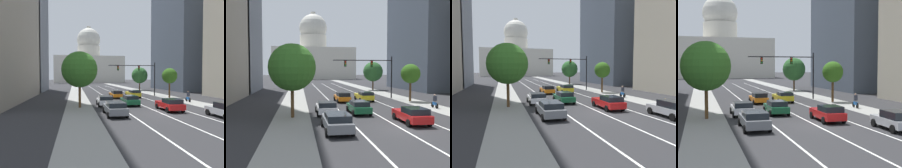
# 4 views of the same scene
# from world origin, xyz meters

# --- Properties ---
(ground_plane) EXTENTS (400.00, 400.00, 0.00)m
(ground_plane) POSITION_xyz_m (0.00, 40.00, 0.00)
(ground_plane) COLOR #2B2B2D
(sidewalk_left) EXTENTS (3.50, 130.00, 0.01)m
(sidewalk_left) POSITION_xyz_m (-8.60, 35.00, 0.01)
(sidewalk_left) COLOR gray
(sidewalk_left) RESTS_ON ground
(sidewalk_right) EXTENTS (3.50, 130.00, 0.01)m
(sidewalk_right) POSITION_xyz_m (8.60, 35.00, 0.01)
(sidewalk_right) COLOR gray
(sidewalk_right) RESTS_ON ground
(lane_stripe_left) EXTENTS (0.16, 90.00, 0.01)m
(lane_stripe_left) POSITION_xyz_m (-3.42, 25.00, 0.01)
(lane_stripe_left) COLOR white
(lane_stripe_left) RESTS_ON ground
(lane_stripe_center) EXTENTS (0.16, 90.00, 0.01)m
(lane_stripe_center) POSITION_xyz_m (0.00, 25.00, 0.01)
(lane_stripe_center) COLOR white
(lane_stripe_center) RESTS_ON ground
(lane_stripe_right) EXTENTS (0.16, 90.00, 0.01)m
(lane_stripe_right) POSITION_xyz_m (3.42, 25.00, 0.01)
(lane_stripe_right) COLOR white
(lane_stripe_right) RESTS_ON ground
(office_tower_far_left) EXTENTS (19.15, 18.64, 32.03)m
(office_tower_far_left) POSITION_xyz_m (-26.27, 38.40, 16.05)
(office_tower_far_left) COLOR gray
(office_tower_far_left) RESTS_ON ground
(office_tower_far_right) EXTENTS (18.68, 23.57, 41.38)m
(office_tower_far_right) POSITION_xyz_m (26.04, 38.78, 20.73)
(office_tower_far_right) COLOR #4C5666
(office_tower_far_right) RESTS_ON ground
(capitol_building) EXTENTS (42.40, 26.68, 36.54)m
(capitol_building) POSITION_xyz_m (0.00, 120.67, 11.88)
(capitol_building) COLOR beige
(capitol_building) RESTS_ON ground
(car_orange) EXTENTS (2.07, 4.34, 1.43)m
(car_orange) POSITION_xyz_m (-1.71, 17.07, 0.75)
(car_orange) COLOR orange
(car_orange) RESTS_ON ground
(car_red) EXTENTS (2.09, 4.67, 1.44)m
(car_red) POSITION_xyz_m (1.71, 1.81, 0.75)
(car_red) COLOR red
(car_red) RESTS_ON ground
(car_yellow) EXTENTS (2.19, 4.46, 1.44)m
(car_yellow) POSITION_xyz_m (1.72, 17.72, 0.76)
(car_yellow) COLOR yellow
(car_yellow) RESTS_ON ground
(car_green) EXTENTS (2.01, 4.35, 1.41)m
(car_green) POSITION_xyz_m (-1.71, 7.08, 0.75)
(car_green) COLOR #14512D
(car_green) RESTS_ON ground
(car_gray) EXTENTS (2.05, 4.76, 1.42)m
(car_gray) POSITION_xyz_m (-5.14, -0.07, 0.77)
(car_gray) COLOR slate
(car_gray) RESTS_ON ground
(car_white) EXTENTS (2.13, 4.26, 1.38)m
(car_white) POSITION_xyz_m (-5.14, 7.21, 0.74)
(car_white) COLOR silver
(car_white) RESTS_ON ground
(traffic_signal_mast) EXTENTS (9.78, 0.39, 6.85)m
(traffic_signal_mast) POSITION_xyz_m (4.01, 20.88, 4.91)
(traffic_signal_mast) COLOR black
(traffic_signal_mast) RESTS_ON ground
(cyclist) EXTENTS (0.37, 1.70, 1.72)m
(cyclist) POSITION_xyz_m (8.29, 9.49, 0.85)
(cyclist) COLOR black
(cyclist) RESTS_ON ground
(street_tree_mid_left) EXTENTS (4.58, 4.58, 7.16)m
(street_tree_mid_left) POSITION_xyz_m (-8.54, 6.09, 4.86)
(street_tree_mid_left) COLOR #51381E
(street_tree_mid_left) RESTS_ON ground
(street_tree_near_right) EXTENTS (2.85, 2.85, 5.52)m
(street_tree_near_right) POSITION_xyz_m (8.34, 16.37, 4.06)
(street_tree_near_right) COLOR #51381E
(street_tree_near_right) RESTS_ON ground
(street_tree_far_right) EXTENTS (4.54, 4.54, 6.55)m
(street_tree_far_right) POSITION_xyz_m (9.12, 37.80, 4.28)
(street_tree_far_right) COLOR #51381E
(street_tree_far_right) RESTS_ON ground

